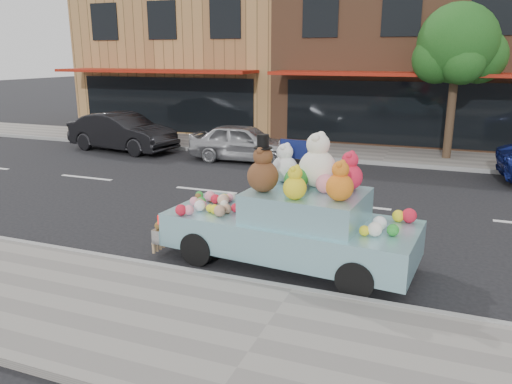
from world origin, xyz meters
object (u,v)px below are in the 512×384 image
at_px(car_dark, 122,132).
at_px(street_tree, 458,50).
at_px(car_silver, 244,143).
at_px(art_car, 292,219).

bearing_deg(car_dark, street_tree, -69.45).
height_order(street_tree, car_silver, street_tree).
relative_size(car_silver, art_car, 0.82).
relative_size(car_dark, art_car, 0.95).
distance_m(street_tree, car_dark, 12.25).
bearing_deg(car_silver, art_car, -154.62).
xyz_separation_m(street_tree, car_silver, (-6.56, -2.57, -3.05)).
bearing_deg(car_silver, street_tree, -71.09).
distance_m(car_dark, art_car, 12.15).
height_order(car_silver, art_car, art_car).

